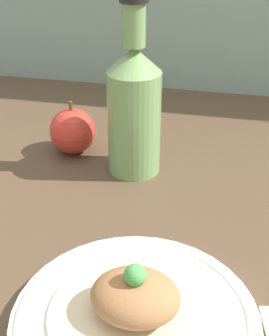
# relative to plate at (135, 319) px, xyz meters

# --- Properties ---
(ground_plane) EXTENTS (1.80, 1.10, 0.04)m
(ground_plane) POSITION_rel_plate_xyz_m (0.04, 0.15, -0.03)
(ground_plane) COLOR brown
(plate) EXTENTS (0.24, 0.24, 0.02)m
(plate) POSITION_rel_plate_xyz_m (0.00, 0.00, 0.00)
(plate) COLOR white
(plate) RESTS_ON ground_plane
(plated_food) EXTENTS (0.17, 0.17, 0.06)m
(plated_food) POSITION_rel_plate_xyz_m (0.00, -0.00, 0.02)
(plated_food) COLOR beige
(plated_food) RESTS_ON plate
(cider_bottle) EXTENTS (0.08, 0.08, 0.26)m
(cider_bottle) POSITION_rel_plate_xyz_m (-0.07, 0.31, 0.09)
(cider_bottle) COLOR #729E5B
(cider_bottle) RESTS_ON ground_plane
(apple) EXTENTS (0.08, 0.08, 0.09)m
(apple) POSITION_rel_plate_xyz_m (-0.18, 0.34, 0.03)
(apple) COLOR red
(apple) RESTS_ON ground_plane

